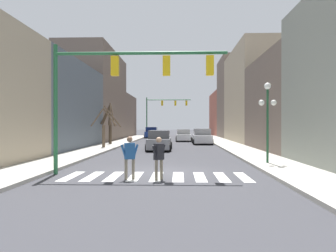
% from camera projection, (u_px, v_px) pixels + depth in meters
% --- Properties ---
extents(ground_plane, '(240.00, 240.00, 0.00)m').
position_uv_depth(ground_plane, '(159.00, 172.00, 15.00)').
color(ground_plane, '#38383D').
extents(sidewalk_left, '(2.67, 90.00, 0.15)m').
position_uv_depth(sidewalk_left, '(29.00, 170.00, 15.20)').
color(sidewalk_left, '#ADA89E').
rests_on(sidewalk_left, ground_plane).
extents(sidewalk_right, '(2.67, 90.00, 0.15)m').
position_uv_depth(sidewalk_right, '(292.00, 171.00, 14.79)').
color(sidewalk_right, '#ADA89E').
rests_on(sidewalk_right, ground_plane).
extents(building_row_left, '(6.00, 54.19, 11.70)m').
position_uv_depth(building_row_left, '(80.00, 104.00, 37.22)').
color(building_row_left, tan).
rests_on(building_row_left, ground_plane).
extents(building_row_right, '(6.00, 61.34, 12.48)m').
position_uv_depth(building_row_right, '(256.00, 102.00, 39.98)').
color(building_row_right, gray).
rests_on(building_row_right, ground_plane).
extents(crosswalk_stripes, '(7.65, 2.60, 0.01)m').
position_uv_depth(crosswalk_stripes, '(157.00, 177.00, 13.65)').
color(crosswalk_stripes, white).
rests_on(crosswalk_stripes, ground_plane).
extents(traffic_signal_near, '(7.54, 0.28, 5.66)m').
position_uv_depth(traffic_signal_near, '(122.00, 77.00, 14.15)').
color(traffic_signal_near, '#236038').
rests_on(traffic_signal_near, ground_plane).
extents(traffic_signal_far, '(7.40, 0.28, 6.66)m').
position_uv_depth(traffic_signal_far, '(163.00, 108.00, 54.19)').
color(traffic_signal_far, '#236038').
rests_on(traffic_signal_far, ground_plane).
extents(street_lamp_right_corner, '(0.95, 0.36, 4.24)m').
position_uv_depth(street_lamp_right_corner, '(268.00, 106.00, 17.35)').
color(street_lamp_right_corner, '#1E4C2D').
rests_on(street_lamp_right_corner, sidewalk_right).
extents(car_parked_left_near, '(2.00, 4.42, 1.55)m').
position_uv_depth(car_parked_left_near, '(183.00, 136.00, 42.36)').
color(car_parked_left_near, white).
rests_on(car_parked_left_near, ground_plane).
extents(car_parked_right_near, '(2.19, 4.84, 1.71)m').
position_uv_depth(car_parked_right_near, '(202.00, 137.00, 36.45)').
color(car_parked_right_near, silver).
rests_on(car_parked_right_near, ground_plane).
extents(car_at_intersection, '(2.13, 4.26, 1.74)m').
position_uv_depth(car_at_intersection, '(152.00, 133.00, 52.69)').
color(car_at_intersection, navy).
rests_on(car_at_intersection, ground_plane).
extents(car_driving_toward_lane, '(2.09, 4.65, 1.67)m').
position_uv_depth(car_driving_toward_lane, '(159.00, 141.00, 27.60)').
color(car_driving_toward_lane, gray).
rests_on(car_driving_toward_lane, ground_plane).
extents(pedestrian_crossing_street, '(0.53, 0.61, 1.69)m').
position_uv_depth(pedestrian_crossing_street, '(159.00, 155.00, 12.80)').
color(pedestrian_crossing_street, '#7A705B').
rests_on(pedestrian_crossing_street, ground_plane).
extents(pedestrian_near_right_corner, '(0.71, 0.35, 1.71)m').
position_uv_depth(pedestrian_near_right_corner, '(130.00, 154.00, 12.96)').
color(pedestrian_near_right_corner, '#7A705B').
rests_on(pedestrian_near_right_corner, ground_plane).
extents(street_tree_right_far, '(2.60, 1.09, 3.76)m').
position_uv_depth(street_tree_right_far, '(105.00, 129.00, 29.18)').
color(street_tree_right_far, brown).
rests_on(street_tree_right_far, sidewalk_left).
extents(street_tree_right_mid, '(1.88, 1.99, 4.28)m').
position_uv_depth(street_tree_right_mid, '(109.00, 123.00, 34.18)').
color(street_tree_right_mid, '#473828').
rests_on(street_tree_right_mid, sidewalk_left).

